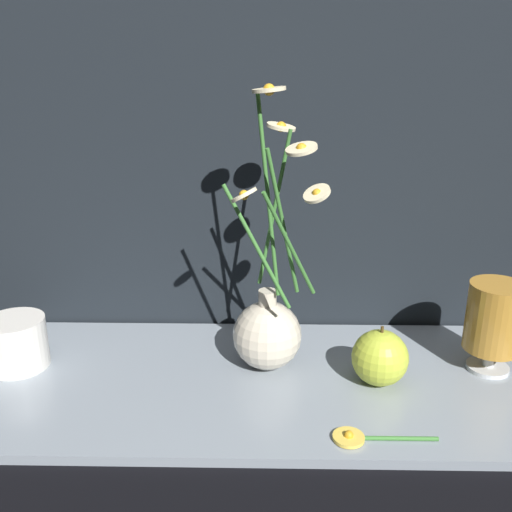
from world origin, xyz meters
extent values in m
plane|color=black|center=(0.00, 0.00, 0.00)|extent=(6.00, 6.00, 0.00)
cube|color=gray|center=(0.00, 0.00, 0.01)|extent=(0.80, 0.32, 0.01)
sphere|color=beige|center=(0.02, 0.03, 0.06)|extent=(0.09, 0.09, 0.09)
cylinder|color=beige|center=(0.02, 0.03, 0.11)|extent=(0.02, 0.02, 0.03)
cylinder|color=#3D7A33|center=(0.04, 0.01, 0.22)|extent=(0.05, 0.04, 0.19)
cylinder|color=beige|center=(0.06, -0.01, 0.32)|extent=(0.05, 0.05, 0.01)
sphere|color=gold|center=(0.06, -0.01, 0.32)|extent=(0.01, 0.01, 0.01)
cylinder|color=#3D7A33|center=(0.05, 0.00, 0.20)|extent=(0.07, 0.06, 0.15)
cylinder|color=beige|center=(0.08, -0.03, 0.27)|extent=(0.04, 0.04, 0.02)
sphere|color=gold|center=(0.08, -0.03, 0.27)|extent=(0.01, 0.01, 0.01)
cylinder|color=#3D7A33|center=(0.02, 0.02, 0.25)|extent=(0.03, 0.01, 0.26)
cylinder|color=beige|center=(0.02, 0.01, 0.38)|extent=(0.04, 0.04, 0.01)
sphere|color=gold|center=(0.02, 0.01, 0.38)|extent=(0.01, 0.01, 0.01)
cylinder|color=#3D7A33|center=(0.03, 0.05, 0.23)|extent=(0.04, 0.02, 0.21)
cylinder|color=beige|center=(0.04, 0.07, 0.33)|extent=(0.05, 0.05, 0.01)
sphere|color=gold|center=(0.04, 0.07, 0.33)|extent=(0.01, 0.01, 0.01)
cylinder|color=#3D7A33|center=(0.01, -0.01, 0.20)|extent=(0.09, 0.03, 0.15)
cylinder|color=beige|center=(-0.01, -0.05, 0.27)|extent=(0.04, 0.04, 0.02)
sphere|color=gold|center=(-0.01, -0.05, 0.27)|extent=(0.01, 0.01, 0.01)
cylinder|color=silver|center=(-0.32, 0.03, 0.05)|extent=(0.08, 0.08, 0.07)
cylinder|color=silver|center=(0.32, 0.03, 0.01)|extent=(0.06, 0.06, 0.01)
cylinder|color=silver|center=(0.32, 0.03, 0.03)|extent=(0.01, 0.01, 0.03)
cylinder|color=#B77F2D|center=(0.32, 0.03, 0.09)|extent=(0.08, 0.08, 0.09)
sphere|color=#B7C638|center=(0.17, -0.01, 0.05)|extent=(0.07, 0.07, 0.07)
cylinder|color=#4C3819|center=(0.17, -0.01, 0.09)|extent=(0.00, 0.00, 0.01)
cylinder|color=#3D7A33|center=(0.16, -0.13, 0.01)|extent=(0.10, 0.01, 0.01)
cylinder|color=#EAC64C|center=(0.11, -0.13, 0.01)|extent=(0.04, 0.04, 0.00)
sphere|color=gold|center=(0.11, -0.13, 0.02)|extent=(0.01, 0.01, 0.01)
camera|label=1|loc=(0.02, -0.66, 0.42)|focal=40.00mm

